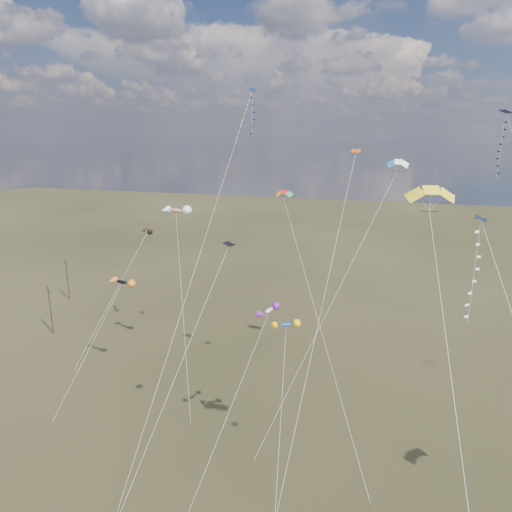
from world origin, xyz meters
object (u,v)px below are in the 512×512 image
(utility_pole_far, at_px, (68,279))
(diamond_black_high, at_px, (508,159))
(parafoil_yellow, at_px, (432,192))
(novelty_black_orange, at_px, (122,282))
(utility_pole_near, at_px, (50,310))

(utility_pole_far, distance_m, diamond_black_high, 76.05)
(parafoil_yellow, distance_m, novelty_black_orange, 39.81)
(novelty_black_orange, bearing_deg, diamond_black_high, 9.41)
(utility_pole_far, bearing_deg, novelty_black_orange, -39.98)
(parafoil_yellow, xyz_separation_m, novelty_black_orange, (-33.47, 16.24, -14.18))
(utility_pole_near, bearing_deg, novelty_black_orange, -25.29)
(diamond_black_high, height_order, parafoil_yellow, diamond_black_high)
(utility_pole_near, distance_m, parafoil_yellow, 63.80)
(utility_pole_far, height_order, parafoil_yellow, parafoil_yellow)
(diamond_black_high, bearing_deg, novelty_black_orange, -170.59)
(utility_pole_far, relative_size, novelty_black_orange, 0.57)
(novelty_black_orange, bearing_deg, utility_pole_far, 140.02)
(utility_pole_far, relative_size, diamond_black_high, 0.24)
(utility_pole_far, xyz_separation_m, parafoil_yellow, (61.41, -39.66, 23.67))
(utility_pole_near, height_order, parafoil_yellow, parafoil_yellow)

